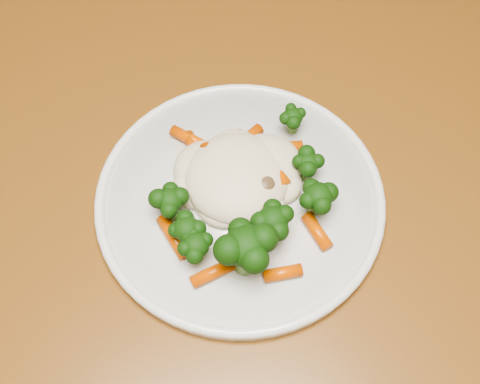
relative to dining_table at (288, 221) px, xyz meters
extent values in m
cube|color=brown|center=(0.00, 0.00, 0.08)|extent=(1.41, 1.16, 0.04)
cube|color=brown|center=(0.40, 0.51, -0.30)|extent=(0.08, 0.08, 0.71)
cylinder|color=white|center=(-0.06, -0.02, 0.10)|extent=(0.28, 0.28, 0.01)
ellipsoid|color=beige|center=(-0.06, 0.00, 0.13)|extent=(0.12, 0.11, 0.05)
ellipsoid|color=black|center=(-0.11, -0.07, 0.13)|extent=(0.04, 0.04, 0.04)
ellipsoid|color=black|center=(-0.07, -0.09, 0.14)|extent=(0.06, 0.06, 0.06)
ellipsoid|color=black|center=(-0.04, -0.07, 0.13)|extent=(0.05, 0.05, 0.04)
ellipsoid|color=black|center=(0.01, -0.05, 0.13)|extent=(0.04, 0.04, 0.04)
ellipsoid|color=black|center=(0.01, -0.01, 0.13)|extent=(0.04, 0.04, 0.03)
ellipsoid|color=black|center=(0.01, 0.05, 0.12)|extent=(0.03, 0.03, 0.03)
ellipsoid|color=black|center=(-0.13, -0.03, 0.13)|extent=(0.04, 0.04, 0.04)
ellipsoid|color=black|center=(-0.12, -0.06, 0.13)|extent=(0.04, 0.04, 0.04)
cylinder|color=#ED5C05|center=(-0.09, 0.04, 0.12)|extent=(0.02, 0.05, 0.01)
cylinder|color=#ED5C05|center=(-0.04, 0.04, 0.12)|extent=(0.04, 0.03, 0.01)
cylinder|color=#ED5C05|center=(-0.01, 0.03, 0.12)|extent=(0.04, 0.02, 0.01)
cylinder|color=#ED5C05|center=(-0.13, -0.05, 0.12)|extent=(0.03, 0.05, 0.01)
cylinder|color=#ED5C05|center=(-0.10, -0.09, 0.12)|extent=(0.05, 0.02, 0.01)
cylinder|color=#ED5C05|center=(-0.04, -0.11, 0.12)|extent=(0.03, 0.01, 0.01)
cylinder|color=#ED5C05|center=(0.00, -0.07, 0.12)|extent=(0.02, 0.04, 0.01)
cylinder|color=#ED5C05|center=(-0.03, 0.00, 0.13)|extent=(0.03, 0.05, 0.01)
cylinder|color=#ED5C05|center=(-0.08, 0.01, 0.13)|extent=(0.01, 0.04, 0.01)
cylinder|color=#ED5C05|center=(-0.10, 0.05, 0.12)|extent=(0.04, 0.04, 0.01)
cylinder|color=#ED5C05|center=(-0.06, 0.03, 0.12)|extent=(0.04, 0.04, 0.01)
ellipsoid|color=brown|center=(-0.05, -0.02, 0.13)|extent=(0.02, 0.02, 0.02)
ellipsoid|color=brown|center=(-0.04, -0.02, 0.13)|extent=(0.03, 0.03, 0.02)
ellipsoid|color=brown|center=(-0.08, -0.01, 0.13)|extent=(0.02, 0.02, 0.01)
cube|color=tan|center=(-0.07, 0.02, 0.13)|extent=(0.02, 0.02, 0.01)
cube|color=tan|center=(-0.05, 0.03, 0.13)|extent=(0.02, 0.02, 0.01)
cube|color=tan|center=(-0.09, 0.02, 0.13)|extent=(0.02, 0.02, 0.01)
camera|label=1|loc=(-0.12, -0.30, 0.61)|focal=45.00mm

